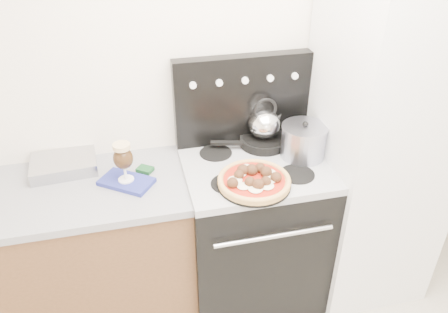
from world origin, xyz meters
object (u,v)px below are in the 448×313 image
object	(u,v)px
oven_mitt	(127,182)
beer_glass	(124,162)
base_cabinet	(56,262)
fridge	(377,146)
stove_body	(252,232)
stock_pot	(303,142)
pizza	(254,179)
skillet	(263,141)
tea_kettle	(264,121)
pizza_pan	(254,184)

from	to	relation	value
oven_mitt	beer_glass	size ratio (longest dim) A/B	1.23
base_cabinet	fridge	distance (m)	1.88
stove_body	base_cabinet	bearing A→B (deg)	178.70
oven_mitt	stock_pot	distance (m)	0.95
pizza	skillet	bearing A→B (deg)	65.82
stove_body	tea_kettle	distance (m)	0.66
beer_glass	pizza	world-z (taller)	beer_glass
base_cabinet	pizza	world-z (taller)	pizza
base_cabinet	stove_body	bearing A→B (deg)	-1.30
base_cabinet	fridge	xyz separation A→B (m)	(1.80, -0.05, 0.52)
oven_mitt	skillet	distance (m)	0.80
beer_glass	skillet	world-z (taller)	beer_glass
base_cabinet	fridge	bearing A→B (deg)	-1.59
skillet	oven_mitt	bearing A→B (deg)	-166.99
pizza_pan	tea_kettle	distance (m)	0.43
oven_mitt	tea_kettle	distance (m)	0.81
stove_body	tea_kettle	xyz separation A→B (m)	(0.10, 0.18, 0.63)
skillet	stove_body	bearing A→B (deg)	-119.94
stove_body	beer_glass	xyz separation A→B (m)	(-0.67, 0.00, 0.59)
pizza	tea_kettle	world-z (taller)	tea_kettle
beer_glass	tea_kettle	xyz separation A→B (m)	(0.78, 0.18, 0.04)
fridge	stock_pot	bearing A→B (deg)	174.40
pizza	skillet	world-z (taller)	pizza
stove_body	stock_pot	size ratio (longest dim) A/B	3.71
oven_mitt	base_cabinet	bearing A→B (deg)	176.85
pizza_pan	stock_pot	size ratio (longest dim) A/B	1.52
oven_mitt	pizza_pan	size ratio (longest dim) A/B	0.72
skillet	base_cabinet	bearing A→B (deg)	-172.66
pizza	beer_glass	bearing A→B (deg)	162.72
pizza_pan	stove_body	bearing A→B (deg)	71.87
beer_glass	pizza_pan	xyz separation A→B (m)	(0.61, -0.19, -0.10)
stove_body	pizza_pan	distance (m)	0.52
base_cabinet	stove_body	distance (m)	1.11
fridge	oven_mitt	bearing A→B (deg)	178.91
pizza_pan	tea_kettle	world-z (taller)	tea_kettle
fridge	pizza_pan	size ratio (longest dim) A/B	5.25
stock_pot	stove_body	bearing A→B (deg)	-176.48
tea_kettle	base_cabinet	bearing A→B (deg)	176.74
tea_kettle	pizza	bearing A→B (deg)	-124.78
tea_kettle	stock_pot	world-z (taller)	tea_kettle
pizza	stove_body	bearing A→B (deg)	71.87
beer_glass	base_cabinet	bearing A→B (deg)	176.85
pizza_pan	pizza	bearing A→B (deg)	0.00
fridge	beer_glass	bearing A→B (deg)	178.91
oven_mitt	stock_pot	size ratio (longest dim) A/B	1.10
pizza_pan	stock_pot	xyz separation A→B (m)	(0.34, 0.21, 0.08)
skillet	stock_pot	world-z (taller)	stock_pot
base_cabinet	tea_kettle	bearing A→B (deg)	7.34
base_cabinet	skillet	xyz separation A→B (m)	(1.21, 0.16, 0.51)
base_cabinet	pizza	distance (m)	1.19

